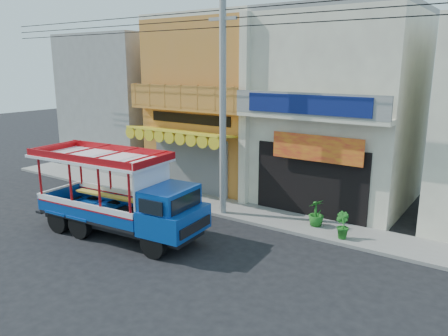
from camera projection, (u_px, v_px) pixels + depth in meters
The scene contains 11 objects.
ground at pixel (191, 248), 14.53m from camera, with size 90.00×90.00×0.00m, color black.
sidewalk at pixel (253, 214), 17.72m from camera, with size 30.00×2.00×0.12m, color slate.
shophouse_left at pixel (227, 102), 22.17m from camera, with size 6.00×7.50×8.24m.
shophouse_right at pixel (341, 109), 18.86m from camera, with size 6.00×6.75×8.24m.
party_pilaster at pixel (244, 113), 18.04m from camera, with size 0.35×0.30×8.00m, color beige.
filler_building_left at pixel (130, 101), 26.13m from camera, with size 6.00×6.00×7.60m, color gray.
utility_pole at pixel (226, 90), 16.48m from camera, with size 28.00×0.26×9.00m.
songthaew_truck at pixel (128, 198), 15.04m from camera, with size 6.69×2.65×3.05m.
green_sign at pixel (155, 184), 20.16m from camera, with size 0.73×0.44×1.11m.
potted_plant_b at pixel (342, 225), 14.99m from camera, with size 0.50×0.41×0.92m, color #1D651C.
potted_plant_c at pixel (316, 213), 16.13m from camera, with size 0.57×0.57×1.01m, color #1D651C.
Camera 1 is at (8.57, -10.51, 5.98)m, focal length 35.00 mm.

